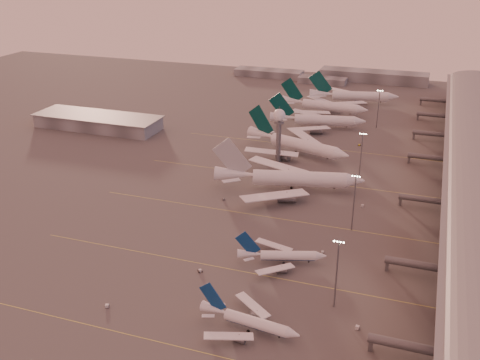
% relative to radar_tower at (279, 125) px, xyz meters
% --- Properties ---
extents(ground, '(700.00, 700.00, 0.00)m').
position_rel_radar_tower_xyz_m(ground, '(-5.00, -120.00, -20.95)').
color(ground, '#4F4C4C').
rests_on(ground, ground).
extents(taxiway_markings, '(180.00, 185.25, 0.02)m').
position_rel_radar_tower_xyz_m(taxiway_markings, '(25.00, -64.00, -20.94)').
color(taxiway_markings, '#E2DB50').
rests_on(taxiway_markings, ground).
extents(hangar, '(82.00, 27.00, 8.50)m').
position_rel_radar_tower_xyz_m(hangar, '(-125.00, 20.00, -16.63)').
color(hangar, slate).
rests_on(hangar, ground).
extents(radar_tower, '(6.40, 6.40, 31.10)m').
position_rel_radar_tower_xyz_m(radar_tower, '(0.00, 0.00, 0.00)').
color(radar_tower, slate).
rests_on(radar_tower, ground).
extents(mast_a, '(3.60, 0.56, 25.00)m').
position_rel_radar_tower_xyz_m(mast_a, '(53.00, -120.00, -7.21)').
color(mast_a, slate).
rests_on(mast_a, ground).
extents(mast_b, '(3.60, 0.56, 25.00)m').
position_rel_radar_tower_xyz_m(mast_b, '(50.00, -65.00, -7.21)').
color(mast_b, slate).
rests_on(mast_b, ground).
extents(mast_c, '(3.60, 0.56, 25.00)m').
position_rel_radar_tower_xyz_m(mast_c, '(45.00, -10.00, -7.21)').
color(mast_c, slate).
rests_on(mast_c, ground).
extents(mast_d, '(3.60, 0.56, 25.00)m').
position_rel_radar_tower_xyz_m(mast_d, '(43.00, 80.00, -7.21)').
color(mast_d, slate).
rests_on(mast_d, ground).
extents(distant_horizon, '(165.00, 37.50, 9.00)m').
position_rel_radar_tower_xyz_m(distant_horizon, '(-2.38, 205.14, -17.06)').
color(distant_horizon, slate).
rests_on(distant_horizon, ground).
extents(narrowbody_near, '(33.71, 26.78, 13.19)m').
position_rel_radar_tower_xyz_m(narrowbody_near, '(30.53, -140.61, -18.28)').
color(narrowbody_near, white).
rests_on(narrowbody_near, ground).
extents(narrowbody_mid, '(32.72, 25.70, 13.20)m').
position_rel_radar_tower_xyz_m(narrowbody_mid, '(29.61, -99.78, -18.28)').
color(narrowbody_mid, white).
rests_on(narrowbody_mid, ground).
extents(widebody_white, '(71.22, 56.43, 25.46)m').
position_rel_radar_tower_xyz_m(widebody_white, '(15.16, -33.91, -16.53)').
color(widebody_white, white).
rests_on(widebody_white, ground).
extents(greentail_a, '(63.72, 50.64, 23.99)m').
position_rel_radar_tower_xyz_m(greentail_a, '(6.45, 15.89, -16.71)').
color(greentail_a, white).
rests_on(greentail_a, ground).
extents(greentail_b, '(61.15, 48.91, 22.45)m').
position_rel_radar_tower_xyz_m(greentail_b, '(7.46, 66.67, -16.98)').
color(greentail_b, white).
rests_on(greentail_b, ground).
extents(greentail_c, '(62.69, 50.46, 22.77)m').
position_rel_radar_tower_xyz_m(greentail_c, '(4.42, 101.06, -16.93)').
color(greentail_c, white).
rests_on(greentail_c, ground).
extents(greentail_d, '(65.01, 51.95, 23.94)m').
position_rel_radar_tower_xyz_m(greentail_d, '(20.06, 133.77, -16.72)').
color(greentail_d, white).
rests_on(greentail_d, ground).
extents(gsv_truck_a, '(6.11, 4.08, 2.32)m').
position_rel_radar_tower_xyz_m(gsv_truck_a, '(-16.36, -145.04, -19.76)').
color(gsv_truck_a, silver).
rests_on(gsv_truck_a, ground).
extents(gsv_catering_a, '(6.00, 3.46, 4.64)m').
position_rel_radar_tower_xyz_m(gsv_catering_a, '(62.18, -129.39, -18.63)').
color(gsv_catering_a, silver).
rests_on(gsv_catering_a, ground).
extents(gsv_tug_mid, '(3.72, 3.86, 0.96)m').
position_rel_radar_tower_xyz_m(gsv_tug_mid, '(3.46, -115.45, -20.45)').
color(gsv_tug_mid, silver).
rests_on(gsv_tug_mid, ground).
extents(gsv_truck_b, '(5.13, 3.09, 1.95)m').
position_rel_radar_tower_xyz_m(gsv_truck_b, '(42.93, -87.57, -19.95)').
color(gsv_truck_b, silver).
rests_on(gsv_truck_b, ground).
extents(gsv_truck_c, '(4.68, 5.16, 2.08)m').
position_rel_radar_tower_xyz_m(gsv_truck_c, '(-10.10, -55.20, -19.89)').
color(gsv_truck_c, '#5A5D60').
rests_on(gsv_truck_c, ground).
extents(gsv_catering_b, '(5.70, 4.05, 4.28)m').
position_rel_radar_tower_xyz_m(gsv_catering_b, '(51.37, -41.26, -18.81)').
color(gsv_catering_b, silver).
rests_on(gsv_catering_b, ground).
extents(gsv_tug_far, '(2.46, 3.53, 0.93)m').
position_rel_radar_tower_xyz_m(gsv_tug_far, '(17.96, -24.22, -20.47)').
color(gsv_tug_far, '#5A5D60').
rests_on(gsv_tug_far, ground).
extents(gsv_truck_d, '(2.89, 6.24, 2.43)m').
position_rel_radar_tower_xyz_m(gsv_truck_d, '(-24.95, 6.04, -19.71)').
color(gsv_truck_d, '#5A5D60').
rests_on(gsv_truck_d, ground).
extents(gsv_tug_hangar, '(3.33, 2.45, 0.86)m').
position_rel_radar_tower_xyz_m(gsv_tug_hangar, '(37.80, 41.12, -20.51)').
color(gsv_tug_hangar, yellow).
rests_on(gsv_tug_hangar, ground).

